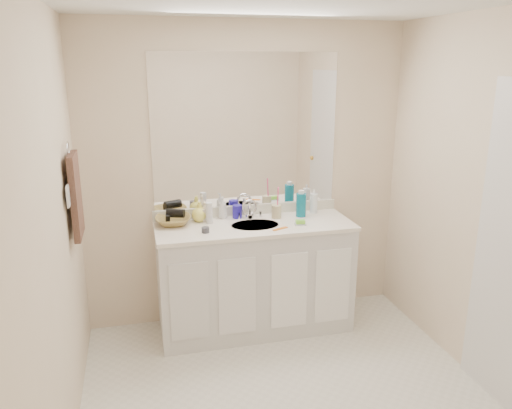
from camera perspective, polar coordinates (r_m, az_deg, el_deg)
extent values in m
cube|color=silver|center=(3.38, 4.31, -22.02)|extent=(2.60, 2.60, 0.00)
cube|color=beige|center=(4.02, -1.12, 3.29)|extent=(2.60, 0.02, 2.40)
cube|color=beige|center=(1.74, 19.11, -15.30)|extent=(2.60, 0.02, 2.40)
cube|color=beige|center=(2.71, -22.34, -4.24)|extent=(0.02, 2.60, 2.40)
cube|color=beige|center=(3.44, 25.77, -0.47)|extent=(0.02, 2.60, 2.40)
cube|color=silver|center=(4.01, -0.17, -8.43)|extent=(1.50, 0.55, 0.85)
cube|color=white|center=(3.85, -0.18, -2.45)|extent=(1.52, 0.57, 0.03)
cube|color=silver|center=(4.08, -1.05, -0.60)|extent=(1.52, 0.03, 0.08)
cylinder|color=#B6AD9F|center=(3.83, -0.11, -2.50)|extent=(0.37, 0.37, 0.02)
cylinder|color=silver|center=(3.98, -0.73, -0.79)|extent=(0.02, 0.02, 0.11)
cube|color=white|center=(3.95, -1.13, 8.37)|extent=(1.48, 0.01, 1.20)
cylinder|color=#2117A2|center=(3.98, -2.15, -0.81)|extent=(0.10, 0.10, 0.11)
cylinder|color=#C0B487|center=(3.99, 2.35, -0.80)|extent=(0.09, 0.09, 0.11)
cylinder|color=#F9417F|center=(3.96, 2.50, 0.56)|extent=(0.01, 0.04, 0.21)
cylinder|color=#0A6881|center=(4.03, 5.17, -0.05)|extent=(0.10, 0.10, 0.19)
cylinder|color=white|center=(4.14, 6.61, 0.15)|extent=(0.07, 0.07, 0.16)
cube|color=silver|center=(3.84, 5.08, -2.25)|extent=(0.10, 0.09, 0.01)
cube|color=#7AD333|center=(3.84, 5.09, -1.97)|extent=(0.08, 0.06, 0.02)
cube|color=orange|center=(3.74, 2.77, -2.77)|extent=(0.13, 0.08, 0.01)
cylinder|color=#3A3B41|center=(3.67, -5.80, -2.91)|extent=(0.08, 0.08, 0.04)
cylinder|color=silver|center=(3.86, -5.37, -0.97)|extent=(0.06, 0.06, 0.16)
imported|color=silver|center=(3.97, -3.83, -0.36)|extent=(0.09, 0.09, 0.17)
imported|color=#F7E5C9|center=(3.92, -5.81, -0.78)|extent=(0.09, 0.09, 0.15)
imported|color=#F7EE60|center=(3.92, -6.49, -0.82)|extent=(0.15, 0.15, 0.15)
imported|color=olive|center=(3.87, -9.44, -1.82)|extent=(0.29, 0.29, 0.07)
cylinder|color=black|center=(3.86, -9.18, -0.99)|extent=(0.15, 0.11, 0.07)
torus|color=silver|center=(3.37, -20.71, 5.87)|extent=(0.01, 0.11, 0.11)
cube|color=#34221B|center=(3.42, -19.89, 0.95)|extent=(0.04, 0.32, 0.55)
cube|color=silver|center=(3.22, -20.69, 0.90)|extent=(0.01, 0.08, 0.13)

